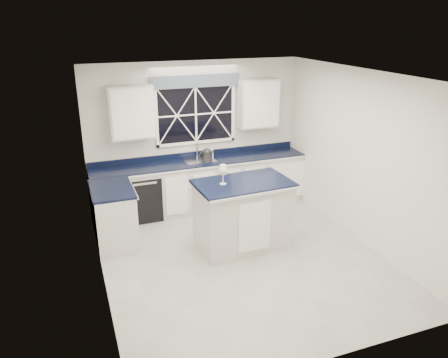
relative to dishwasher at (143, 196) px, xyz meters
name	(u,v)px	position (x,y,z in m)	size (l,w,h in m)	color
ground	(241,257)	(1.10, -1.95, -0.41)	(4.50, 4.50, 0.00)	#ACACA8
back_wall	(196,135)	(1.10, 0.30, 0.94)	(4.00, 0.10, 2.70)	silver
base_cabinets	(187,191)	(0.77, -0.17, 0.04)	(3.99, 1.60, 0.90)	silver
countertop	(201,162)	(1.10, 0.00, 0.51)	(3.98, 0.64, 0.04)	black
dishwasher	(143,196)	(0.00, 0.00, 0.00)	(0.60, 0.58, 0.82)	black
window	(196,110)	(1.10, 0.25, 1.42)	(1.65, 0.09, 1.26)	black
upper_cabinets	(198,107)	(1.10, 0.13, 1.49)	(3.10, 0.34, 0.90)	silver
faucet	(198,150)	(1.10, 0.19, 0.69)	(0.05, 0.20, 0.30)	#B6B6B9
island	(243,214)	(1.27, -1.60, 0.13)	(1.48, 0.94, 1.08)	silver
rug	(250,217)	(1.80, -0.70, -0.40)	(1.51, 1.10, 0.02)	#A1A19C
kettle	(207,154)	(1.23, 0.05, 0.64)	(0.32, 0.23, 0.23)	#2A2A2D
wine_glass	(223,171)	(0.95, -1.58, 0.87)	(0.13, 0.13, 0.30)	white
soap_bottle	(211,151)	(1.35, 0.16, 0.64)	(0.10, 0.10, 0.22)	silver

